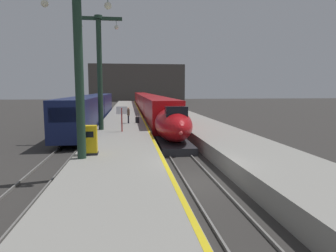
% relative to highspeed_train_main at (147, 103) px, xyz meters
% --- Properties ---
extents(ground_plane, '(260.00, 260.00, 0.00)m').
position_rel_highspeed_train_main_xyz_m(ground_plane, '(0.00, -42.84, -1.97)').
color(ground_plane, '#33302D').
extents(platform_left, '(4.80, 110.00, 1.05)m').
position_rel_highspeed_train_main_xyz_m(platform_left, '(-4.05, -18.09, -1.44)').
color(platform_left, gray).
rests_on(platform_left, ground).
extents(platform_right, '(4.80, 110.00, 1.05)m').
position_rel_highspeed_train_main_xyz_m(platform_right, '(4.05, -18.09, -1.44)').
color(platform_right, gray).
rests_on(platform_right, ground).
extents(platform_left_safety_stripe, '(0.20, 107.80, 0.01)m').
position_rel_highspeed_train_main_xyz_m(platform_left_safety_stripe, '(-1.77, -18.09, -0.92)').
color(platform_left_safety_stripe, yellow).
rests_on(platform_left_safety_stripe, platform_left).
extents(rail_main_left, '(0.08, 110.00, 0.12)m').
position_rel_highspeed_train_main_xyz_m(rail_main_left, '(-0.75, -15.34, -1.91)').
color(rail_main_left, slate).
rests_on(rail_main_left, ground).
extents(rail_main_right, '(0.08, 110.00, 0.12)m').
position_rel_highspeed_train_main_xyz_m(rail_main_right, '(0.75, -15.34, -1.91)').
color(rail_main_right, slate).
rests_on(rail_main_right, ground).
extents(rail_secondary_left, '(0.08, 110.00, 0.12)m').
position_rel_highspeed_train_main_xyz_m(rail_secondary_left, '(-8.85, -15.34, -1.91)').
color(rail_secondary_left, slate).
rests_on(rail_secondary_left, ground).
extents(rail_secondary_right, '(0.08, 110.00, 0.12)m').
position_rel_highspeed_train_main_xyz_m(rail_secondary_right, '(-7.35, -15.34, -1.91)').
color(rail_secondary_right, slate).
rests_on(rail_secondary_right, ground).
extents(highspeed_train_main, '(2.92, 75.96, 3.60)m').
position_rel_highspeed_train_main_xyz_m(highspeed_train_main, '(0.00, 0.00, 0.00)').
color(highspeed_train_main, '#B20F14').
rests_on(highspeed_train_main, ground).
extents(regional_train_adjacent, '(2.85, 36.60, 3.80)m').
position_rel_highspeed_train_main_xyz_m(regional_train_adjacent, '(-8.10, -16.24, 0.16)').
color(regional_train_adjacent, '#141E4C').
rests_on(regional_train_adjacent, ground).
extents(station_column_near, '(4.00, 0.68, 8.61)m').
position_rel_highspeed_train_main_xyz_m(station_column_near, '(-5.90, -41.22, 4.30)').
color(station_column_near, '#1E3828').
rests_on(station_column_near, platform_left).
extents(station_column_mid, '(4.00, 0.68, 9.76)m').
position_rel_highspeed_train_main_xyz_m(station_column_mid, '(-5.90, -29.94, 4.91)').
color(station_column_mid, '#1E3828').
rests_on(station_column_mid, platform_left).
extents(passenger_near_edge, '(0.29, 0.56, 1.69)m').
position_rel_highspeed_train_main_xyz_m(passenger_near_edge, '(-3.51, -25.11, 0.07)').
color(passenger_near_edge, '#23232D').
rests_on(passenger_near_edge, platform_left).
extents(rolling_suitcase, '(0.40, 0.22, 0.98)m').
position_rel_highspeed_train_main_xyz_m(rolling_suitcase, '(-2.57, -24.89, -0.62)').
color(rolling_suitcase, black).
rests_on(rolling_suitcase, platform_left).
extents(ticket_machine_yellow, '(0.76, 0.62, 1.60)m').
position_rel_highspeed_train_main_xyz_m(ticket_machine_yellow, '(-5.55, -40.36, -0.18)').
color(ticket_machine_yellow, yellow).
rests_on(ticket_machine_yellow, platform_left).
extents(departure_info_board, '(0.90, 0.10, 2.12)m').
position_rel_highspeed_train_main_xyz_m(departure_info_board, '(-4.05, -31.44, 0.59)').
color(departure_info_board, maroon).
rests_on(departure_info_board, platform_left).
extents(terminus_back_wall, '(36.00, 2.00, 14.00)m').
position_rel_highspeed_train_main_xyz_m(terminus_back_wall, '(0.00, 59.16, 5.03)').
color(terminus_back_wall, '#4C4742').
rests_on(terminus_back_wall, ground).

